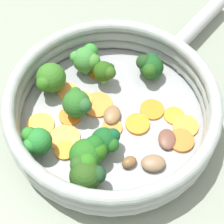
{
  "coord_description": "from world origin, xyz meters",
  "views": [
    {
      "loc": [
        -0.26,
        -0.18,
        0.51
      ],
      "look_at": [
        0.0,
        0.0,
        0.03
      ],
      "focal_mm": 60.0,
      "sensor_mm": 36.0,
      "label": 1
    }
  ],
  "objects_px": {
    "carrot_slice_9": "(70,116)",
    "carrot_slice_6": "(186,126)",
    "carrot_slice_2": "(181,140)",
    "broccoli_floret_0": "(86,175)",
    "carrot_slice_10": "(40,125)",
    "carrot_slice_13": "(99,72)",
    "broccoli_floret_4": "(105,72)",
    "carrot_slice_4": "(98,105)",
    "broccoli_floret_1": "(86,59)",
    "carrot_slice_11": "(69,90)",
    "carrot_slice_8": "(65,151)",
    "skillet": "(112,120)",
    "carrot_slice_5": "(174,116)",
    "carrot_slice_12": "(80,102)",
    "broccoli_floret_7": "(36,141)",
    "mushroom_piece_0": "(153,163)",
    "broccoli_floret_2": "(150,66)",
    "carrot_slice_1": "(112,128)",
    "broccoli_floret_6": "(89,154)",
    "mushroom_piece_1": "(129,162)",
    "broccoli_floret_3": "(50,79)",
    "carrot_slice_0": "(137,124)",
    "carrot_slice_3": "(65,138)",
    "broccoli_floret_5": "(77,103)",
    "broccoli_floret_8": "(106,141)",
    "mushroom_piece_2": "(167,139)",
    "carrot_slice_7": "(152,110)",
    "mushroom_piece_3": "(109,115)"
  },
  "relations": [
    {
      "from": "carrot_slice_9",
      "to": "carrot_slice_6",
      "type": "bearing_deg",
      "value": -61.42
    },
    {
      "from": "carrot_slice_2",
      "to": "broccoli_floret_0",
      "type": "relative_size",
      "value": 0.75
    },
    {
      "from": "carrot_slice_10",
      "to": "carrot_slice_13",
      "type": "xyz_separation_m",
      "value": [
        0.14,
        -0.01,
        0.0
      ]
    },
    {
      "from": "carrot_slice_6",
      "to": "broccoli_floret_4",
      "type": "xyz_separation_m",
      "value": [
        0.0,
        0.15,
        0.03
      ]
    },
    {
      "from": "carrot_slice_4",
      "to": "broccoli_floret_1",
      "type": "xyz_separation_m",
      "value": [
        0.05,
        0.06,
        0.03
      ]
    },
    {
      "from": "carrot_slice_11",
      "to": "carrot_slice_8",
      "type": "bearing_deg",
      "value": -145.62
    },
    {
      "from": "skillet",
      "to": "carrot_slice_5",
      "type": "height_order",
      "value": "carrot_slice_5"
    },
    {
      "from": "carrot_slice_12",
      "to": "broccoli_floret_7",
      "type": "xyz_separation_m",
      "value": [
        -0.1,
        -0.0,
        0.03
      ]
    },
    {
      "from": "mushroom_piece_0",
      "to": "carrot_slice_4",
      "type": "bearing_deg",
      "value": 72.15
    },
    {
      "from": "carrot_slice_9",
      "to": "broccoli_floret_2",
      "type": "bearing_deg",
      "value": -23.21
    },
    {
      "from": "carrot_slice_1",
      "to": "broccoli_floret_4",
      "type": "bearing_deg",
      "value": 41.56
    },
    {
      "from": "carrot_slice_13",
      "to": "broccoli_floret_1",
      "type": "height_order",
      "value": "broccoli_floret_1"
    },
    {
      "from": "carrot_slice_11",
      "to": "broccoli_floret_1",
      "type": "xyz_separation_m",
      "value": [
        0.05,
        -0.0,
        0.03
      ]
    },
    {
      "from": "carrot_slice_13",
      "to": "broccoli_floret_2",
      "type": "bearing_deg",
      "value": -60.87
    },
    {
      "from": "broccoli_floret_2",
      "to": "broccoli_floret_6",
      "type": "bearing_deg",
      "value": -176.02
    },
    {
      "from": "carrot_slice_5",
      "to": "carrot_slice_13",
      "type": "relative_size",
      "value": 1.08
    },
    {
      "from": "mushroom_piece_1",
      "to": "carrot_slice_4",
      "type": "bearing_deg",
      "value": 58.81
    },
    {
      "from": "carrot_slice_8",
      "to": "broccoli_floret_3",
      "type": "distance_m",
      "value": 0.12
    },
    {
      "from": "broccoli_floret_1",
      "to": "broccoli_floret_4",
      "type": "relative_size",
      "value": 1.12
    },
    {
      "from": "mushroom_piece_0",
      "to": "carrot_slice_13",
      "type": "bearing_deg",
      "value": 59.63
    },
    {
      "from": "carrot_slice_0",
      "to": "carrot_slice_3",
      "type": "relative_size",
      "value": 0.8
    },
    {
      "from": "carrot_slice_6",
      "to": "broccoli_floret_3",
      "type": "height_order",
      "value": "broccoli_floret_3"
    },
    {
      "from": "broccoli_floret_4",
      "to": "broccoli_floret_7",
      "type": "distance_m",
      "value": 0.16
    },
    {
      "from": "carrot_slice_0",
      "to": "carrot_slice_13",
      "type": "relative_size",
      "value": 1.23
    },
    {
      "from": "carrot_slice_2",
      "to": "broccoli_floret_3",
      "type": "xyz_separation_m",
      "value": [
        -0.04,
        0.22,
        0.03
      ]
    },
    {
      "from": "broccoli_floret_5",
      "to": "mushroom_piece_1",
      "type": "height_order",
      "value": "broccoli_floret_5"
    },
    {
      "from": "skillet",
      "to": "broccoli_floret_5",
      "type": "relative_size",
      "value": 5.79
    },
    {
      "from": "broccoli_floret_5",
      "to": "carrot_slice_0",
      "type": "bearing_deg",
      "value": -67.5
    },
    {
      "from": "carrot_slice_10",
      "to": "broccoli_floret_8",
      "type": "relative_size",
      "value": 0.99
    },
    {
      "from": "carrot_slice_3",
      "to": "broccoli_floret_7",
      "type": "xyz_separation_m",
      "value": [
        -0.04,
        0.02,
        0.03
      ]
    },
    {
      "from": "mushroom_piece_2",
      "to": "broccoli_floret_7",
      "type": "bearing_deg",
      "value": 129.83
    },
    {
      "from": "carrot_slice_2",
      "to": "broccoli_floret_6",
      "type": "relative_size",
      "value": 0.7
    },
    {
      "from": "carrot_slice_6",
      "to": "mushroom_piece_2",
      "type": "bearing_deg",
      "value": 163.0
    },
    {
      "from": "carrot_slice_3",
      "to": "carrot_slice_5",
      "type": "distance_m",
      "value": 0.17
    },
    {
      "from": "broccoli_floret_3",
      "to": "mushroom_piece_0",
      "type": "relative_size",
      "value": 1.56
    },
    {
      "from": "carrot_slice_12",
      "to": "broccoli_floret_5",
      "type": "bearing_deg",
      "value": -148.62
    },
    {
      "from": "carrot_slice_7",
      "to": "broccoli_floret_0",
      "type": "height_order",
      "value": "broccoli_floret_0"
    },
    {
      "from": "carrot_slice_5",
      "to": "broccoli_floret_7",
      "type": "height_order",
      "value": "broccoli_floret_7"
    },
    {
      "from": "skillet",
      "to": "carrot_slice_11",
      "type": "height_order",
      "value": "carrot_slice_11"
    },
    {
      "from": "mushroom_piece_2",
      "to": "carrot_slice_8",
      "type": "bearing_deg",
      "value": 130.88
    },
    {
      "from": "carrot_slice_4",
      "to": "broccoli_floret_5",
      "type": "xyz_separation_m",
      "value": [
        -0.03,
        0.01,
        0.03
      ]
    },
    {
      "from": "carrot_slice_11",
      "to": "broccoli_floret_8",
      "type": "height_order",
      "value": "broccoli_floret_8"
    },
    {
      "from": "broccoli_floret_4",
      "to": "broccoli_floret_6",
      "type": "xyz_separation_m",
      "value": [
        -0.13,
        -0.07,
        0.0
      ]
    },
    {
      "from": "carrot_slice_12",
      "to": "broccoli_floret_1",
      "type": "height_order",
      "value": "broccoli_floret_1"
    },
    {
      "from": "carrot_slice_5",
      "to": "broccoli_floret_8",
      "type": "bearing_deg",
      "value": 152.7
    },
    {
      "from": "carrot_slice_5",
      "to": "broccoli_floret_2",
      "type": "bearing_deg",
      "value": 57.71
    },
    {
      "from": "skillet",
      "to": "mushroom_piece_2",
      "type": "relative_size",
      "value": 8.47
    },
    {
      "from": "carrot_slice_5",
      "to": "broccoli_floret_1",
      "type": "bearing_deg",
      "value": 91.12
    },
    {
      "from": "carrot_slice_7",
      "to": "mushroom_piece_3",
      "type": "xyz_separation_m",
      "value": [
        -0.05,
        0.05,
        0.0
      ]
    },
    {
      "from": "carrot_slice_6",
      "to": "mushroom_piece_1",
      "type": "bearing_deg",
      "value": 159.76
    }
  ]
}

